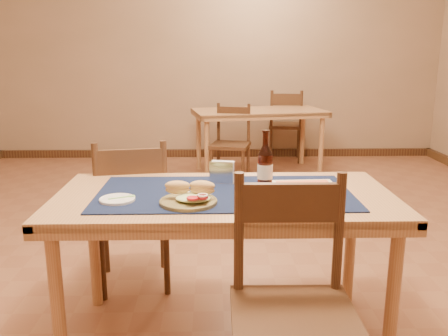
{
  "coord_description": "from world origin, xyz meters",
  "views": [
    {
      "loc": [
        -0.06,
        -2.96,
        1.4
      ],
      "look_at": [
        0.0,
        -0.7,
        0.85
      ],
      "focal_mm": 38.0,
      "sensor_mm": 36.0,
      "label": 1
    }
  ],
  "objects_px": {
    "main_table": "(225,210)",
    "chair_main_near": "(293,308)",
    "napkin_holder": "(222,173)",
    "chair_main_far": "(133,211)",
    "sandwich_plate": "(190,197)",
    "beer_bottle": "(265,167)",
    "back_table": "(259,117)"
  },
  "relations": [
    {
      "from": "back_table",
      "to": "beer_bottle",
      "type": "distance_m",
      "value": 3.33
    },
    {
      "from": "chair_main_far",
      "to": "chair_main_near",
      "type": "relative_size",
      "value": 0.96
    },
    {
      "from": "back_table",
      "to": "beer_bottle",
      "type": "height_order",
      "value": "beer_bottle"
    },
    {
      "from": "sandwich_plate",
      "to": "chair_main_near",
      "type": "bearing_deg",
      "value": -49.41
    },
    {
      "from": "main_table",
      "to": "chair_main_far",
      "type": "height_order",
      "value": "chair_main_far"
    },
    {
      "from": "chair_main_far",
      "to": "chair_main_near",
      "type": "height_order",
      "value": "chair_main_near"
    },
    {
      "from": "back_table",
      "to": "chair_main_far",
      "type": "xyz_separation_m",
      "value": [
        -1.03,
        -2.86,
        -0.18
      ]
    },
    {
      "from": "sandwich_plate",
      "to": "napkin_holder",
      "type": "relative_size",
      "value": 1.87
    },
    {
      "from": "sandwich_plate",
      "to": "back_table",
      "type": "bearing_deg",
      "value": 79.66
    },
    {
      "from": "beer_bottle",
      "to": "napkin_holder",
      "type": "height_order",
      "value": "beer_bottle"
    },
    {
      "from": "main_table",
      "to": "chair_main_near",
      "type": "bearing_deg",
      "value": -69.44
    },
    {
      "from": "chair_main_far",
      "to": "chair_main_near",
      "type": "xyz_separation_m",
      "value": [
        0.77,
        -1.15,
        0.02
      ]
    },
    {
      "from": "chair_main_near",
      "to": "napkin_holder",
      "type": "bearing_deg",
      "value": 107.11
    },
    {
      "from": "chair_main_near",
      "to": "sandwich_plate",
      "type": "relative_size",
      "value": 3.8
    },
    {
      "from": "chair_main_far",
      "to": "napkin_holder",
      "type": "xyz_separation_m",
      "value": [
        0.52,
        -0.37,
        0.33
      ]
    },
    {
      "from": "sandwich_plate",
      "to": "napkin_holder",
      "type": "height_order",
      "value": "napkin_holder"
    },
    {
      "from": "sandwich_plate",
      "to": "beer_bottle",
      "type": "height_order",
      "value": "beer_bottle"
    },
    {
      "from": "main_table",
      "to": "napkin_holder",
      "type": "distance_m",
      "value": 0.22
    },
    {
      "from": "sandwich_plate",
      "to": "beer_bottle",
      "type": "distance_m",
      "value": 0.44
    },
    {
      "from": "chair_main_near",
      "to": "chair_main_far",
      "type": "bearing_deg",
      "value": 123.55
    },
    {
      "from": "chair_main_near",
      "to": "napkin_holder",
      "type": "xyz_separation_m",
      "value": [
        -0.24,
        0.78,
        0.31
      ]
    },
    {
      "from": "chair_main_near",
      "to": "beer_bottle",
      "type": "height_order",
      "value": "beer_bottle"
    },
    {
      "from": "main_table",
      "to": "napkin_holder",
      "type": "relative_size",
      "value": 11.73
    },
    {
      "from": "sandwich_plate",
      "to": "beer_bottle",
      "type": "bearing_deg",
      "value": 34.12
    },
    {
      "from": "chair_main_near",
      "to": "sandwich_plate",
      "type": "distance_m",
      "value": 0.66
    },
    {
      "from": "napkin_holder",
      "to": "chair_main_far",
      "type": "bearing_deg",
      "value": 144.68
    },
    {
      "from": "back_table",
      "to": "beer_bottle",
      "type": "bearing_deg",
      "value": -95.04
    },
    {
      "from": "chair_main_far",
      "to": "napkin_holder",
      "type": "relative_size",
      "value": 6.82
    },
    {
      "from": "main_table",
      "to": "chair_main_far",
      "type": "distance_m",
      "value": 0.78
    },
    {
      "from": "main_table",
      "to": "back_table",
      "type": "distance_m",
      "value": 3.43
    },
    {
      "from": "chair_main_far",
      "to": "main_table",
      "type": "bearing_deg",
      "value": -45.11
    },
    {
      "from": "main_table",
      "to": "napkin_holder",
      "type": "xyz_separation_m",
      "value": [
        -0.01,
        0.16,
        0.14
      ]
    }
  ]
}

